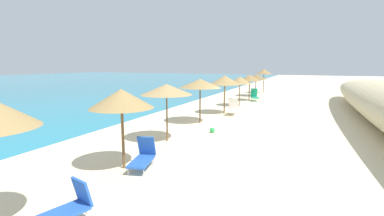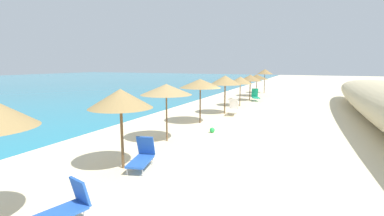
{
  "view_description": "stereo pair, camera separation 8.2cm",
  "coord_description": "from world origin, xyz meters",
  "px_view_note": "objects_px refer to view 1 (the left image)",
  "views": [
    {
      "loc": [
        -15.1,
        -3.75,
        3.58
      ],
      "look_at": [
        -1.11,
        2.31,
        1.17
      ],
      "focal_mm": 26.23,
      "sensor_mm": 36.0,
      "label": 1
    },
    {
      "loc": [
        -15.07,
        -3.83,
        3.58
      ],
      "look_at": [
        -1.11,
        2.31,
        1.17
      ],
      "focal_mm": 26.23,
      "sensor_mm": 36.0,
      "label": 2
    }
  ],
  "objects_px": {
    "beach_umbrella_9": "(256,77)",
    "lounge_chair_0": "(232,108)",
    "lounge_chair_3": "(60,211)",
    "beach_ball": "(212,130)",
    "beach_umbrella_3": "(121,99)",
    "lounge_chair_1": "(255,96)",
    "beach_umbrella_5": "(200,83)",
    "beach_umbrella_8": "(250,78)",
    "beach_umbrella_4": "(167,90)",
    "beach_umbrella_7": "(240,80)",
    "lounge_chair_2": "(143,156)",
    "beach_umbrella_10": "(264,72)",
    "beach_umbrella_6": "(225,80)"
  },
  "relations": [
    {
      "from": "beach_umbrella_3",
      "to": "beach_umbrella_5",
      "type": "relative_size",
      "value": 1.02
    },
    {
      "from": "beach_umbrella_6",
      "to": "beach_umbrella_8",
      "type": "height_order",
      "value": "beach_umbrella_6"
    },
    {
      "from": "beach_umbrella_5",
      "to": "beach_umbrella_8",
      "type": "relative_size",
      "value": 1.06
    },
    {
      "from": "beach_umbrella_7",
      "to": "lounge_chair_2",
      "type": "bearing_deg",
      "value": -178.31
    },
    {
      "from": "beach_umbrella_8",
      "to": "lounge_chair_1",
      "type": "height_order",
      "value": "beach_umbrella_8"
    },
    {
      "from": "beach_umbrella_4",
      "to": "lounge_chair_1",
      "type": "height_order",
      "value": "beach_umbrella_4"
    },
    {
      "from": "beach_umbrella_10",
      "to": "beach_umbrella_6",
      "type": "bearing_deg",
      "value": 179.35
    },
    {
      "from": "beach_umbrella_6",
      "to": "beach_umbrella_7",
      "type": "bearing_deg",
      "value": -1.35
    },
    {
      "from": "beach_umbrella_3",
      "to": "beach_umbrella_9",
      "type": "height_order",
      "value": "beach_umbrella_3"
    },
    {
      "from": "beach_umbrella_4",
      "to": "lounge_chair_2",
      "type": "distance_m",
      "value": 4.01
    },
    {
      "from": "beach_umbrella_5",
      "to": "lounge_chair_0",
      "type": "xyz_separation_m",
      "value": [
        3.55,
        -1.06,
        -1.97
      ]
    },
    {
      "from": "beach_umbrella_10",
      "to": "lounge_chair_2",
      "type": "distance_m",
      "value": 27.33
    },
    {
      "from": "beach_umbrella_5",
      "to": "beach_umbrella_6",
      "type": "bearing_deg",
      "value": -6.69
    },
    {
      "from": "lounge_chair_3",
      "to": "beach_umbrella_3",
      "type": "bearing_deg",
      "value": -59.24
    },
    {
      "from": "beach_umbrella_3",
      "to": "beach_umbrella_10",
      "type": "distance_m",
      "value": 27.55
    },
    {
      "from": "beach_umbrella_4",
      "to": "lounge_chair_1",
      "type": "bearing_deg",
      "value": -3.33
    },
    {
      "from": "beach_umbrella_8",
      "to": "lounge_chair_3",
      "type": "xyz_separation_m",
      "value": [
        -23.29,
        -0.86,
        -1.8
      ]
    },
    {
      "from": "beach_umbrella_3",
      "to": "beach_ball",
      "type": "distance_m",
      "value": 6.54
    },
    {
      "from": "beach_umbrella_5",
      "to": "beach_umbrella_6",
      "type": "height_order",
      "value": "beach_umbrella_6"
    },
    {
      "from": "beach_umbrella_3",
      "to": "lounge_chair_3",
      "type": "relative_size",
      "value": 1.64
    },
    {
      "from": "beach_umbrella_5",
      "to": "lounge_chair_2",
      "type": "relative_size",
      "value": 1.79
    },
    {
      "from": "beach_umbrella_3",
      "to": "lounge_chair_3",
      "type": "height_order",
      "value": "beach_umbrella_3"
    },
    {
      "from": "lounge_chair_0",
      "to": "lounge_chair_2",
      "type": "xyz_separation_m",
      "value": [
        -11.3,
        0.08,
        -0.04
      ]
    },
    {
      "from": "beach_umbrella_5",
      "to": "beach_umbrella_3",
      "type": "bearing_deg",
      "value": -177.23
    },
    {
      "from": "beach_umbrella_3",
      "to": "beach_umbrella_10",
      "type": "xyz_separation_m",
      "value": [
        27.55,
        -0.22,
        0.21
      ]
    },
    {
      "from": "beach_umbrella_4",
      "to": "lounge_chair_3",
      "type": "distance_m",
      "value": 7.58
    },
    {
      "from": "beach_umbrella_3",
      "to": "beach_umbrella_10",
      "type": "height_order",
      "value": "beach_umbrella_10"
    },
    {
      "from": "lounge_chair_0",
      "to": "beach_umbrella_10",
      "type": "bearing_deg",
      "value": -93.96
    },
    {
      "from": "beach_umbrella_6",
      "to": "lounge_chair_1",
      "type": "relative_size",
      "value": 1.89
    },
    {
      "from": "beach_umbrella_8",
      "to": "lounge_chair_1",
      "type": "relative_size",
      "value": 1.74
    },
    {
      "from": "beach_umbrella_4",
      "to": "beach_umbrella_6",
      "type": "relative_size",
      "value": 0.97
    },
    {
      "from": "beach_umbrella_3",
      "to": "beach_umbrella_9",
      "type": "bearing_deg",
      "value": 0.07
    },
    {
      "from": "beach_umbrella_4",
      "to": "beach_umbrella_7",
      "type": "bearing_deg",
      "value": -1.99
    },
    {
      "from": "beach_umbrella_4",
      "to": "lounge_chair_2",
      "type": "height_order",
      "value": "beach_umbrella_4"
    },
    {
      "from": "beach_umbrella_7",
      "to": "beach_umbrella_4",
      "type": "bearing_deg",
      "value": 178.01
    },
    {
      "from": "beach_umbrella_9",
      "to": "beach_ball",
      "type": "relative_size",
      "value": 8.96
    },
    {
      "from": "beach_umbrella_7",
      "to": "beach_umbrella_6",
      "type": "bearing_deg",
      "value": 178.65
    },
    {
      "from": "beach_umbrella_8",
      "to": "beach_umbrella_10",
      "type": "relative_size",
      "value": 0.86
    },
    {
      "from": "beach_umbrella_7",
      "to": "beach_umbrella_8",
      "type": "height_order",
      "value": "beach_umbrella_8"
    },
    {
      "from": "beach_umbrella_9",
      "to": "lounge_chair_3",
      "type": "height_order",
      "value": "beach_umbrella_9"
    },
    {
      "from": "beach_umbrella_9",
      "to": "beach_umbrella_7",
      "type": "bearing_deg",
      "value": -178.84
    },
    {
      "from": "beach_umbrella_4",
      "to": "lounge_chair_0",
      "type": "xyz_separation_m",
      "value": [
        7.94,
        -0.96,
        -1.97
      ]
    },
    {
      "from": "lounge_chair_0",
      "to": "lounge_chair_1",
      "type": "distance_m",
      "value": 8.25
    },
    {
      "from": "lounge_chair_1",
      "to": "beach_ball",
      "type": "bearing_deg",
      "value": 69.38
    },
    {
      "from": "beach_umbrella_4",
      "to": "beach_umbrella_3",
      "type": "bearing_deg",
      "value": -175.55
    },
    {
      "from": "beach_umbrella_9",
      "to": "lounge_chair_0",
      "type": "relative_size",
      "value": 1.71
    },
    {
      "from": "beach_umbrella_5",
      "to": "beach_umbrella_7",
      "type": "distance_m",
      "value": 7.73
    },
    {
      "from": "lounge_chair_1",
      "to": "lounge_chair_2",
      "type": "bearing_deg",
      "value": 67.24
    },
    {
      "from": "lounge_chair_3",
      "to": "beach_umbrella_4",
      "type": "bearing_deg",
      "value": -64.8
    },
    {
      "from": "beach_umbrella_7",
      "to": "beach_umbrella_5",
      "type": "bearing_deg",
      "value": 176.1
    }
  ]
}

